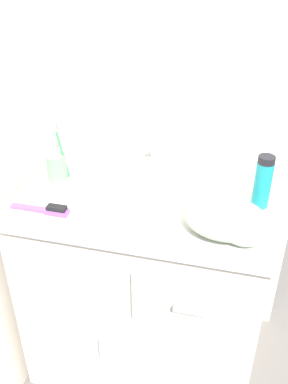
{
  "coord_description": "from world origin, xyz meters",
  "views": [
    {
      "loc": [
        0.29,
        -1.16,
        1.54
      ],
      "look_at": [
        0.0,
        -0.03,
        0.81
      ],
      "focal_mm": 40.0,
      "sensor_mm": 36.0,
      "label": 1
    }
  ],
  "objects_px": {
    "toothbrush_cup": "(57,166)",
    "hairbrush": "(48,210)",
    "shaving_cream_can": "(263,182)",
    "hand_towel": "(230,221)"
  },
  "relations": [
    {
      "from": "toothbrush_cup",
      "to": "hairbrush",
      "type": "xyz_separation_m",
      "value": [
        0.05,
        -0.2,
        -0.04
      ]
    },
    {
      "from": "shaving_cream_can",
      "to": "toothbrush_cup",
      "type": "bearing_deg",
      "value": 179.68
    },
    {
      "from": "hairbrush",
      "to": "hand_towel",
      "type": "bearing_deg",
      "value": 4.65
    },
    {
      "from": "toothbrush_cup",
      "to": "shaving_cream_can",
      "type": "height_order",
      "value": "toothbrush_cup"
    },
    {
      "from": "toothbrush_cup",
      "to": "shaving_cream_can",
      "type": "xyz_separation_m",
      "value": [
        0.68,
        -0.0,
        0.04
      ]
    },
    {
      "from": "toothbrush_cup",
      "to": "hairbrush",
      "type": "height_order",
      "value": "toothbrush_cup"
    },
    {
      "from": "shaving_cream_can",
      "to": "hand_towel",
      "type": "xyz_separation_m",
      "value": [
        -0.08,
        -0.16,
        -0.05
      ]
    },
    {
      "from": "toothbrush_cup",
      "to": "hand_towel",
      "type": "xyz_separation_m",
      "value": [
        0.6,
        -0.16,
        -0.01
      ]
    },
    {
      "from": "toothbrush_cup",
      "to": "hand_towel",
      "type": "bearing_deg",
      "value": -15.0
    },
    {
      "from": "toothbrush_cup",
      "to": "hairbrush",
      "type": "bearing_deg",
      "value": -75.02
    }
  ]
}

